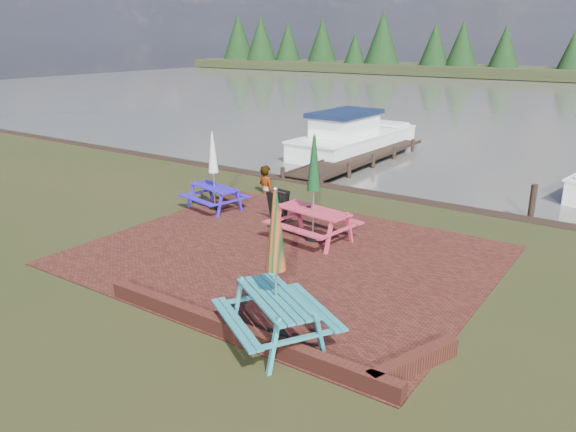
{
  "coord_description": "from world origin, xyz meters",
  "views": [
    {
      "loc": [
        6.93,
        -8.97,
        4.89
      ],
      "look_at": [
        0.1,
        0.94,
        1.0
      ],
      "focal_mm": 35.0,
      "sensor_mm": 36.0,
      "label": 1
    }
  ],
  "objects_px": {
    "chalkboard": "(278,205)",
    "picnic_table_red": "(313,205)",
    "jetty": "(359,157)",
    "person": "(266,166)",
    "picnic_table_teal": "(276,290)",
    "picnic_table_blue": "(214,183)",
    "boat_jetty": "(353,139)"
  },
  "relations": [
    {
      "from": "picnic_table_teal",
      "to": "picnic_table_red",
      "type": "xyz_separation_m",
      "value": [
        -2.05,
        4.41,
        0.01
      ]
    },
    {
      "from": "chalkboard",
      "to": "person",
      "type": "relative_size",
      "value": 0.46
    },
    {
      "from": "boat_jetty",
      "to": "picnic_table_teal",
      "type": "bearing_deg",
      "value": -63.59
    },
    {
      "from": "picnic_table_teal",
      "to": "chalkboard",
      "type": "height_order",
      "value": "picnic_table_teal"
    },
    {
      "from": "picnic_table_red",
      "to": "boat_jetty",
      "type": "distance_m",
      "value": 12.01
    },
    {
      "from": "picnic_table_blue",
      "to": "person",
      "type": "relative_size",
      "value": 1.25
    },
    {
      "from": "picnic_table_blue",
      "to": "boat_jetty",
      "type": "height_order",
      "value": "picnic_table_blue"
    },
    {
      "from": "picnic_table_red",
      "to": "person",
      "type": "distance_m",
      "value": 4.57
    },
    {
      "from": "picnic_table_red",
      "to": "jetty",
      "type": "xyz_separation_m",
      "value": [
        -3.48,
        9.06,
        -0.81
      ]
    },
    {
      "from": "picnic_table_red",
      "to": "chalkboard",
      "type": "bearing_deg",
      "value": 161.99
    },
    {
      "from": "boat_jetty",
      "to": "picnic_table_red",
      "type": "bearing_deg",
      "value": -63.95
    },
    {
      "from": "jetty",
      "to": "boat_jetty",
      "type": "height_order",
      "value": "boat_jetty"
    },
    {
      "from": "picnic_table_red",
      "to": "jetty",
      "type": "distance_m",
      "value": 9.74
    },
    {
      "from": "boat_jetty",
      "to": "chalkboard",
      "type": "bearing_deg",
      "value": -70.3
    },
    {
      "from": "chalkboard",
      "to": "jetty",
      "type": "bearing_deg",
      "value": 110.83
    },
    {
      "from": "chalkboard",
      "to": "jetty",
      "type": "height_order",
      "value": "chalkboard"
    },
    {
      "from": "picnic_table_red",
      "to": "chalkboard",
      "type": "distance_m",
      "value": 1.9
    },
    {
      "from": "picnic_table_red",
      "to": "picnic_table_blue",
      "type": "bearing_deg",
      "value": 179.33
    },
    {
      "from": "picnic_table_teal",
      "to": "chalkboard",
      "type": "bearing_deg",
      "value": 156.39
    },
    {
      "from": "picnic_table_blue",
      "to": "jetty",
      "type": "bearing_deg",
      "value": 100.34
    },
    {
      "from": "jetty",
      "to": "picnic_table_blue",
      "type": "bearing_deg",
      "value": -92.03
    },
    {
      "from": "chalkboard",
      "to": "picnic_table_red",
      "type": "bearing_deg",
      "value": -18.11
    },
    {
      "from": "picnic_table_teal",
      "to": "person",
      "type": "xyz_separation_m",
      "value": [
        -5.63,
        7.26,
        -0.01
      ]
    },
    {
      "from": "boat_jetty",
      "to": "person",
      "type": "height_order",
      "value": "person"
    },
    {
      "from": "picnic_table_blue",
      "to": "boat_jetty",
      "type": "relative_size",
      "value": 0.3
    },
    {
      "from": "picnic_table_blue",
      "to": "jetty",
      "type": "height_order",
      "value": "picnic_table_blue"
    },
    {
      "from": "picnic_table_red",
      "to": "picnic_table_blue",
      "type": "distance_m",
      "value": 3.83
    },
    {
      "from": "picnic_table_red",
      "to": "picnic_table_blue",
      "type": "height_order",
      "value": "picnic_table_red"
    },
    {
      "from": "picnic_table_red",
      "to": "jetty",
      "type": "bearing_deg",
      "value": 119.37
    },
    {
      "from": "jetty",
      "to": "chalkboard",
      "type": "bearing_deg",
      "value": -77.43
    },
    {
      "from": "picnic_table_red",
      "to": "person",
      "type": "bearing_deg",
      "value": 149.81
    },
    {
      "from": "jetty",
      "to": "boat_jetty",
      "type": "distance_m",
      "value": 2.37
    }
  ]
}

